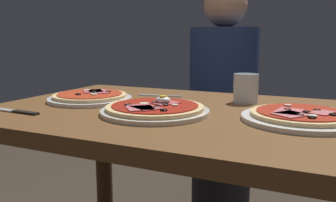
{
  "coord_description": "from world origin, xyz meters",
  "views": [
    {
      "loc": [
        0.38,
        -0.92,
        0.93
      ],
      "look_at": [
        -0.03,
        -0.04,
        0.76
      ],
      "focal_mm": 37.78,
      "sensor_mm": 36.0,
      "label": 1
    }
  ],
  "objects": [
    {
      "name": "dining_table",
      "position": [
        0.0,
        0.0,
        0.6
      ],
      "size": [
        1.12,
        0.73,
        0.73
      ],
      "color": "brown",
      "rests_on": "ground"
    },
    {
      "name": "pizza_foreground",
      "position": [
        -0.05,
        -0.08,
        0.74
      ],
      "size": [
        0.3,
        0.3,
        0.05
      ],
      "color": "silver",
      "rests_on": "dining_table"
    },
    {
      "name": "pizza_across_left",
      "position": [
        0.32,
        -0.01,
        0.74
      ],
      "size": [
        0.29,
        0.29,
        0.03
      ],
      "color": "white",
      "rests_on": "dining_table"
    },
    {
      "name": "pizza_across_right",
      "position": [
        -0.33,
        0.01,
        0.74
      ],
      "size": [
        0.27,
        0.27,
        0.03
      ],
      "color": "white",
      "rests_on": "dining_table"
    },
    {
      "name": "water_glass_near",
      "position": [
        0.13,
        0.19,
        0.77
      ],
      "size": [
        0.08,
        0.08,
        0.09
      ],
      "color": "silver",
      "rests_on": "dining_table"
    },
    {
      "name": "fork",
      "position": [
        -0.18,
        0.19,
        0.73
      ],
      "size": [
        0.16,
        0.05,
        0.0
      ],
      "color": "silver",
      "rests_on": "dining_table"
    },
    {
      "name": "knife",
      "position": [
        -0.41,
        -0.23,
        0.73
      ],
      "size": [
        0.2,
        0.03,
        0.01
      ],
      "color": "silver",
      "rests_on": "dining_table"
    },
    {
      "name": "diner_person",
      "position": [
        -0.08,
        0.7,
        0.56
      ],
      "size": [
        0.32,
        0.32,
        1.18
      ],
      "rotation": [
        0.0,
        0.0,
        3.14
      ],
      "color": "black",
      "rests_on": "ground"
    }
  ]
}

